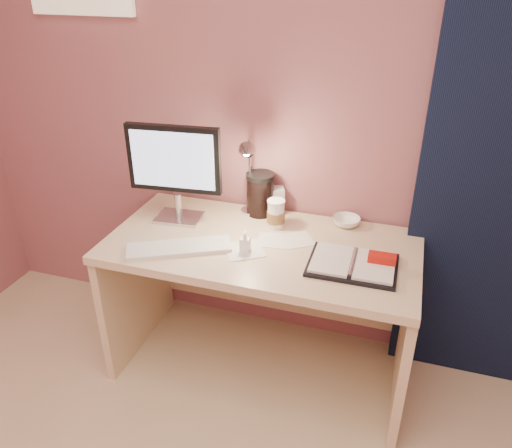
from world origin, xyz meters
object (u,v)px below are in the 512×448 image
(keyboard, at_px, (179,248))
(bowl, at_px, (346,221))
(desk, at_px, (266,276))
(lotion_bottle, at_px, (245,241))
(desk_lamp, at_px, (238,171))
(coffee_cup, at_px, (276,214))
(monitor, at_px, (175,165))
(product_box, at_px, (275,200))
(planner, at_px, (355,264))
(dark_jar, at_px, (260,196))

(keyboard, bearing_deg, bowl, 6.51)
(desk, relative_size, lotion_bottle, 14.85)
(desk_lamp, bearing_deg, bowl, -0.84)
(keyboard, height_order, coffee_cup, coffee_cup)
(monitor, xyz_separation_m, bowl, (0.79, 0.18, -0.26))
(desk, distance_m, bowl, 0.47)
(lotion_bottle, distance_m, product_box, 0.40)
(planner, xyz_separation_m, coffee_cup, (-0.41, 0.24, 0.05))
(monitor, relative_size, coffee_cup, 3.44)
(coffee_cup, height_order, bowl, coffee_cup)
(coffee_cup, xyz_separation_m, dark_jar, (-0.11, 0.11, 0.03))
(bowl, xyz_separation_m, desk_lamp, (-0.51, -0.11, 0.24))
(planner, distance_m, lotion_bottle, 0.48)
(desk, distance_m, desk_lamp, 0.53)
(product_box, bearing_deg, coffee_cup, -95.09)
(desk, bearing_deg, keyboard, -143.74)
(lotion_bottle, xyz_separation_m, product_box, (0.02, 0.40, 0.02))
(coffee_cup, bearing_deg, dark_jar, 135.02)
(monitor, bearing_deg, keyboard, -70.00)
(keyboard, xyz_separation_m, bowl, (0.67, 0.45, 0.01))
(planner, bearing_deg, product_box, 139.32)
(planner, distance_m, product_box, 0.60)
(desk_lamp, bearing_deg, dark_jar, 42.87)
(monitor, xyz_separation_m, lotion_bottle, (0.41, -0.19, -0.24))
(desk, distance_m, lotion_bottle, 0.32)
(lotion_bottle, bearing_deg, desk_lamp, 114.98)
(coffee_cup, distance_m, bowl, 0.34)
(lotion_bottle, height_order, dark_jar, dark_jar)
(desk, xyz_separation_m, keyboard, (-0.33, -0.24, 0.24))
(planner, distance_m, dark_jar, 0.64)
(monitor, distance_m, bowl, 0.86)
(bowl, height_order, product_box, product_box)
(coffee_cup, xyz_separation_m, product_box, (-0.05, 0.14, 0.00))
(bowl, bearing_deg, product_box, 175.18)
(lotion_bottle, height_order, product_box, product_box)
(monitor, height_order, desk_lamp, monitor)
(desk, xyz_separation_m, product_box, (-0.03, 0.24, 0.29))
(planner, xyz_separation_m, dark_jar, (-0.52, 0.35, 0.08))
(monitor, distance_m, keyboard, 0.40)
(product_box, xyz_separation_m, desk_lamp, (-0.14, -0.14, 0.20))
(product_box, bearing_deg, lotion_bottle, -115.67)
(coffee_cup, height_order, product_box, coffee_cup)
(coffee_cup, xyz_separation_m, desk_lamp, (-0.19, 0.00, 0.20))
(desk, height_order, desk_lamp, desk_lamp)
(keyboard, distance_m, coffee_cup, 0.49)
(keyboard, height_order, dark_jar, dark_jar)
(planner, distance_m, bowl, 0.36)
(lotion_bottle, bearing_deg, dark_jar, 97.12)
(monitor, distance_m, product_box, 0.53)
(keyboard, relative_size, dark_jar, 2.37)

